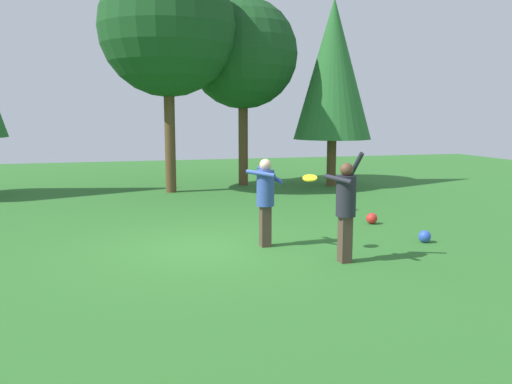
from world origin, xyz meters
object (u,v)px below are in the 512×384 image
Objects in this scene: tree_far_right at (333,70)px; tree_right at (243,54)px; person_catcher at (265,195)px; person_thrower at (346,203)px; ball_blue at (425,236)px; tree_center at (167,28)px; ball_red at (372,218)px; ball_orange at (348,205)px; frisbee at (310,178)px.

tree_far_right is 0.99× the size of tree_right.
tree_far_right reaches higher than person_catcher.
tree_far_right is at bearing -44.88° from person_thrower.
tree_far_right is (1.63, 8.51, 3.94)m from ball_blue.
person_thrower is 7.77× the size of ball_blue.
person_thrower is 10.38m from tree_center.
tree_center reaches higher than person_catcher.
ball_red is (1.99, 2.84, -0.91)m from person_thrower.
tree_far_right is 3.20m from tree_right.
tree_center is at bearing 131.85° from ball_orange.
person_catcher is at bearing -101.33° from tree_right.
tree_far_right is at bearing -18.49° from tree_right.
tree_right is at bearing 98.15° from ball_blue.
ball_blue is (2.50, 0.08, -1.26)m from frisbee.
tree_right is 0.88× the size of tree_center.
person_thrower is 7.36× the size of ball_red.
tree_center reaches higher than tree_far_right.
ball_blue is at bearing 33.84° from person_catcher.
tree_right is (1.79, 8.96, 3.60)m from person_catcher.
tree_far_right is (3.78, 9.41, 3.02)m from person_thrower.
tree_center reaches higher than ball_red.
frisbee is 1.36× the size of ball_red.
tree_far_right reaches higher than person_thrower.
tree_far_right is (4.78, 7.96, 3.05)m from person_catcher.
person_catcher reaches higher than ball_blue.
person_catcher is 4.83× the size of frisbee.
tree_far_right is at bearing 1.08° from tree_center.
person_thrower is 2.50m from ball_blue.
tree_center is (-1.59, 8.48, 3.83)m from frisbee.
ball_blue is 0.03× the size of tree_center.
person_thrower reaches higher than frisbee.
ball_red is (3.00, 1.39, -0.88)m from person_catcher.
frisbee is 0.05× the size of tree_right.
ball_red is 1.95m from ball_blue.
tree_center reaches higher than ball_orange.
person_catcher is (-1.01, 1.45, -0.03)m from person_thrower.
ball_blue is at bearing -90.27° from person_thrower.
tree_right reaches higher than person_catcher.
ball_blue is (2.15, 0.90, -0.91)m from person_thrower.
person_thrower is 11.03m from tree_right.
ball_red reaches higher than ball_blue.
ball_orange is 0.04× the size of tree_right.
person_thrower reaches higher than ball_blue.
tree_right is 3.00m from tree_center.
ball_orange is at bearing 88.46° from person_catcher.
frisbee is 1.43× the size of ball_blue.
ball_orange is (3.23, 3.21, -0.87)m from person_catcher.
person_catcher reaches higher than ball_red.
ball_orange is at bearing 88.84° from ball_blue.
frisbee is (-0.35, 0.82, 0.35)m from person_thrower.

